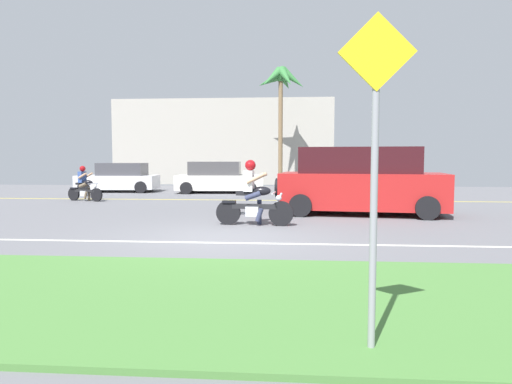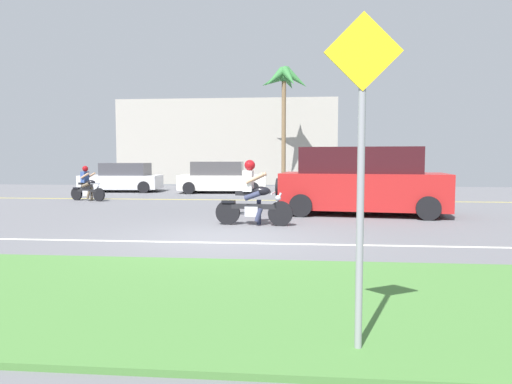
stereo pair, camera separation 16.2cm
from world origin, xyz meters
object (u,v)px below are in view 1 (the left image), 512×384
at_px(suv_nearby, 360,182).
at_px(street_sign, 375,152).
at_px(parked_car_2, 341,178).
at_px(motorcyclist_distant, 85,186).
at_px(parked_car_0, 119,178).
at_px(parked_car_1, 219,178).
at_px(motorcyclist, 254,198).
at_px(palm_tree_0, 281,86).

distance_m(suv_nearby, street_sign, 9.97).
distance_m(suv_nearby, parked_car_2, 9.57).
relative_size(motorcyclist_distant, street_sign, 0.56).
relative_size(parked_car_0, parked_car_1, 0.92).
bearing_deg(parked_car_1, parked_car_2, 14.80).
bearing_deg(motorcyclist, palm_tree_0, 88.92).
height_order(motorcyclist, suv_nearby, suv_nearby).
xyz_separation_m(parked_car_0, street_sign, (9.13, -18.04, 1.02)).
xyz_separation_m(motorcyclist_distant, street_sign, (8.62, -13.18, 1.12)).
xyz_separation_m(suv_nearby, parked_car_2, (0.43, 9.55, -0.28)).
relative_size(parked_car_1, street_sign, 1.51).
bearing_deg(street_sign, palm_tree_0, 93.52).
relative_size(parked_car_0, motorcyclist_distant, 2.45).
xyz_separation_m(motorcyclist, parked_car_1, (-2.58, 10.53, 0.02)).
bearing_deg(parked_car_1, palm_tree_0, 53.79).
bearing_deg(parked_car_2, suv_nearby, -92.60).
bearing_deg(palm_tree_0, street_sign, -86.48).
distance_m(motorcyclist, street_sign, 7.56).
distance_m(parked_car_0, street_sign, 20.25).
xyz_separation_m(parked_car_1, palm_tree_0, (2.85, 3.89, 4.91)).
height_order(parked_car_1, street_sign, street_sign).
height_order(palm_tree_0, street_sign, palm_tree_0).
bearing_deg(parked_car_1, parked_car_0, 177.66).
distance_m(motorcyclist_distant, street_sign, 15.79).
xyz_separation_m(motorcyclist, palm_tree_0, (0.27, 14.42, 4.93)).
bearing_deg(parked_car_2, motorcyclist, -105.51).
relative_size(motorcyclist, street_sign, 0.69).
xyz_separation_m(palm_tree_0, motorcyclist_distant, (-7.29, -8.55, -5.03)).
height_order(suv_nearby, motorcyclist_distant, suv_nearby).
bearing_deg(parked_car_2, street_sign, -95.15).
bearing_deg(motorcyclist_distant, parked_car_1, 46.39).
height_order(palm_tree_0, motorcyclist_distant, palm_tree_0).
height_order(parked_car_2, street_sign, street_sign).
bearing_deg(street_sign, motorcyclist_distant, 123.19).
bearing_deg(suv_nearby, street_sign, -97.60).
distance_m(motorcyclist, parked_car_1, 10.84).
bearing_deg(motorcyclist_distant, street_sign, -56.81).
distance_m(motorcyclist, motorcyclist_distant, 9.15).
relative_size(parked_car_0, parked_car_2, 0.96).
distance_m(motorcyclist, parked_car_2, 12.55).
distance_m(parked_car_1, parked_car_2, 6.14).
bearing_deg(palm_tree_0, parked_car_2, -36.98).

